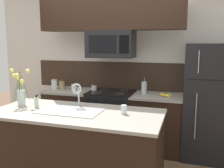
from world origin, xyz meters
TOP-DOWN VIEW (x-y plane):
  - rear_partition at (0.30, 1.28)m, footprint 5.20×0.10m
  - splash_band at (0.00, 1.22)m, footprint 3.07×0.01m
  - back_counter_left at (-0.76, 0.90)m, footprint 0.80×0.65m
  - back_counter_right at (0.77, 0.90)m, footprint 0.80×0.65m
  - stove_range at (0.00, 0.90)m, footprint 0.76×0.64m
  - microwave at (0.00, 0.88)m, footprint 0.74×0.40m
  - upper_cabinet_band at (0.00, 0.85)m, footprint 2.30×0.34m
  - refrigerator at (1.59, 0.92)m, footprint 0.89×0.74m
  - storage_jar_tall at (-1.05, 0.88)m, footprint 0.10×0.10m
  - storage_jar_medium at (-0.92, 0.92)m, footprint 0.10×0.10m
  - storage_jar_short at (-0.66, 0.87)m, footprint 0.10×0.10m
  - storage_jar_squat at (-0.32, 0.94)m, footprint 0.09×0.09m
  - banana_bunch at (0.89, 0.84)m, footprint 0.19×0.13m
  - french_press at (0.53, 0.96)m, footprint 0.09×0.09m
  - island_counter at (-0.05, -0.35)m, footprint 2.05×0.93m
  - kitchen_sink at (-0.13, -0.35)m, footprint 0.76×0.44m
  - sink_faucet at (-0.13, -0.13)m, footprint 0.14×0.14m
  - dish_soap_bottle at (-0.61, -0.31)m, footprint 0.06×0.05m
  - spare_glass at (0.52, -0.27)m, footprint 0.07×0.07m
  - flower_vase at (-0.87, -0.28)m, footprint 0.23×0.15m

SIDE VIEW (x-z plane):
  - island_counter at x=-0.05m, z-range 0.00..0.91m
  - back_counter_right at x=0.77m, z-range 0.00..0.91m
  - back_counter_left at x=-0.76m, z-range 0.00..0.91m
  - stove_range at x=0.00m, z-range 0.00..0.93m
  - kitchen_sink at x=-0.13m, z-range 0.76..0.92m
  - refrigerator at x=1.59m, z-range 0.00..1.71m
  - banana_bunch at x=0.89m, z-range 0.89..0.97m
  - spare_glass at x=0.52m, z-range 0.91..1.02m
  - storage_jar_short at x=-0.66m, z-range 0.91..1.02m
  - storage_jar_squat at x=-0.32m, z-range 0.91..1.02m
  - dish_soap_bottle at x=-0.61m, z-range 0.90..1.06m
  - storage_jar_medium at x=-0.92m, z-range 0.91..1.07m
  - storage_jar_tall at x=-1.05m, z-range 0.91..1.08m
  - french_press at x=0.53m, z-range 0.88..1.14m
  - flower_vase at x=-0.87m, z-range 0.84..1.33m
  - sink_faucet at x=-0.13m, z-range 0.95..1.26m
  - splash_band at x=0.00m, z-range 0.91..1.39m
  - rear_partition at x=0.30m, z-range 0.00..2.60m
  - microwave at x=0.00m, z-range 1.48..1.91m
  - upper_cabinet_band at x=0.00m, z-range 1.91..2.51m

